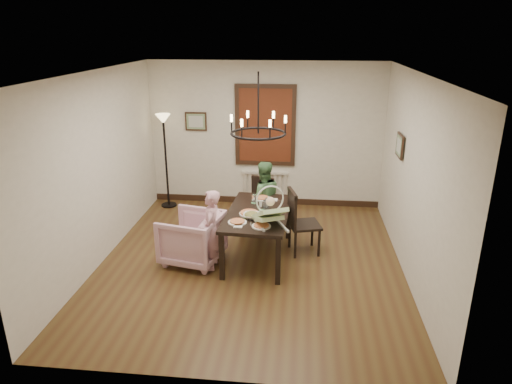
% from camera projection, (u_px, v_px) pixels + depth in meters
% --- Properties ---
extents(room_shell, '(4.51, 5.00, 2.81)m').
position_uv_depth(room_shell, '(253.00, 167.00, 6.81)').
color(room_shell, brown).
rests_on(room_shell, ground).
extents(dining_table, '(1.00, 1.66, 0.76)m').
position_uv_depth(dining_table, '(258.00, 217.00, 6.87)').
color(dining_table, black).
rests_on(dining_table, room_shell).
extents(chair_far, '(0.53, 0.53, 0.94)m').
position_uv_depth(chair_far, '(258.00, 206.00, 7.85)').
color(chair_far, black).
rests_on(chair_far, room_shell).
extents(chair_right, '(0.57, 0.57, 1.05)m').
position_uv_depth(chair_right, '(305.00, 221.00, 7.08)').
color(chair_right, black).
rests_on(chair_right, room_shell).
extents(armchair, '(1.00, 0.98, 0.77)m').
position_uv_depth(armchair, '(192.00, 238.00, 6.85)').
color(armchair, '#D9A6B6').
rests_on(armchair, room_shell).
extents(elderly_woman, '(0.25, 0.37, 1.00)m').
position_uv_depth(elderly_woman, '(211.00, 236.00, 6.62)').
color(elderly_woman, '#D193A1').
rests_on(elderly_woman, room_shell).
extents(seated_man, '(0.62, 0.54, 1.07)m').
position_uv_depth(seated_man, '(263.00, 205.00, 7.71)').
color(seated_man, '#497747').
rests_on(seated_man, room_shell).
extents(baby_bouncer, '(0.64, 0.72, 0.39)m').
position_uv_depth(baby_bouncer, '(269.00, 212.00, 6.31)').
color(baby_bouncer, '#C0E19B').
rests_on(baby_bouncer, dining_table).
extents(salad_bowl, '(0.31, 0.31, 0.08)m').
position_uv_depth(salad_bowl, '(252.00, 215.00, 6.60)').
color(salad_bowl, white).
rests_on(salad_bowl, dining_table).
extents(pizza_platter, '(0.30, 0.30, 0.04)m').
position_uv_depth(pizza_platter, '(249.00, 213.00, 6.73)').
color(pizza_platter, tan).
rests_on(pizza_platter, dining_table).
extents(drinking_glass, '(0.08, 0.08, 0.15)m').
position_uv_depth(drinking_glass, '(266.00, 205.00, 6.89)').
color(drinking_glass, silver).
rests_on(drinking_glass, dining_table).
extents(window_blinds, '(1.00, 0.03, 1.40)m').
position_uv_depth(window_blinds, '(265.00, 126.00, 8.70)').
color(window_blinds, maroon).
rests_on(window_blinds, room_shell).
extents(radiator, '(0.92, 0.12, 0.62)m').
position_uv_depth(radiator, '(265.00, 187.00, 9.14)').
color(radiator, silver).
rests_on(radiator, room_shell).
extents(picture_back, '(0.42, 0.03, 0.36)m').
position_uv_depth(picture_back, '(196.00, 121.00, 8.82)').
color(picture_back, black).
rests_on(picture_back, room_shell).
extents(picture_right, '(0.03, 0.42, 0.36)m').
position_uv_depth(picture_right, '(400.00, 146.00, 7.00)').
color(picture_right, black).
rests_on(picture_right, room_shell).
extents(floor_lamp, '(0.30, 0.30, 1.80)m').
position_uv_depth(floor_lamp, '(166.00, 162.00, 8.83)').
color(floor_lamp, black).
rests_on(floor_lamp, room_shell).
extents(chandelier, '(0.80, 0.80, 0.04)m').
position_uv_depth(chandelier, '(258.00, 133.00, 6.44)').
color(chandelier, black).
rests_on(chandelier, room_shell).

